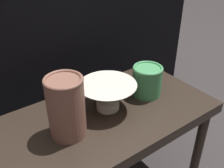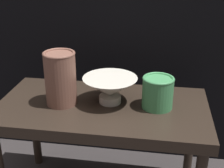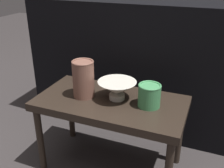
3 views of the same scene
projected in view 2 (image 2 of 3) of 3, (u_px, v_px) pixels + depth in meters
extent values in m
cube|color=#2D231C|center=(102.00, 109.00, 1.12)|extent=(0.75, 0.39, 0.04)
cylinder|color=#2D231C|center=(35.00, 128.00, 1.40)|extent=(0.04, 0.04, 0.37)
cylinder|color=#2D231C|center=(190.00, 141.00, 1.30)|extent=(0.04, 0.04, 0.37)
cube|color=black|center=(122.00, 54.00, 1.62)|extent=(1.44, 0.50, 0.84)
cylinder|color=silver|center=(110.00, 99.00, 1.12)|extent=(0.08, 0.08, 0.03)
cone|color=silver|center=(110.00, 87.00, 1.11)|extent=(0.19, 0.19, 0.07)
cylinder|color=brown|center=(61.00, 79.00, 1.09)|extent=(0.11, 0.11, 0.19)
torus|color=brown|center=(59.00, 54.00, 1.05)|extent=(0.11, 0.11, 0.01)
cylinder|color=#47995B|center=(158.00, 93.00, 1.07)|extent=(0.11, 0.11, 0.11)
torus|color=#47995B|center=(159.00, 79.00, 1.05)|extent=(0.11, 0.11, 0.01)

